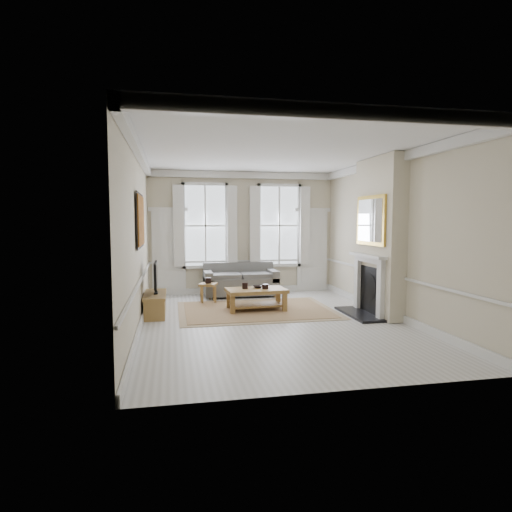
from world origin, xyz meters
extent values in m
plane|color=#B7B5AD|center=(0.00, 0.00, 0.00)|extent=(7.20, 7.20, 0.00)
plane|color=white|center=(0.00, 0.00, 3.40)|extent=(7.20, 7.20, 0.00)
plane|color=beige|center=(0.00, 3.60, 1.70)|extent=(5.20, 0.00, 5.20)
plane|color=beige|center=(-2.60, 0.00, 1.70)|extent=(0.00, 7.20, 7.20)
plane|color=beige|center=(2.60, 0.00, 1.70)|extent=(0.00, 7.20, 7.20)
cube|color=silver|center=(-2.05, 3.56, 1.15)|extent=(0.90, 0.08, 2.30)
cube|color=silver|center=(2.05, 3.56, 1.15)|extent=(0.90, 0.08, 2.30)
cube|color=#AB651D|center=(-2.56, 0.30, 2.05)|extent=(0.05, 1.66, 1.06)
cube|color=beige|center=(2.43, 0.20, 1.70)|extent=(0.35, 1.70, 3.38)
cube|color=black|center=(2.00, 0.20, 0.03)|extent=(0.55, 1.50, 0.05)
cube|color=silver|center=(2.20, -0.35, 0.57)|extent=(0.10, 0.18, 1.15)
cube|color=silver|center=(2.20, 0.75, 0.57)|extent=(0.10, 0.18, 1.15)
cube|color=silver|center=(2.15, 0.20, 1.30)|extent=(0.20, 1.45, 0.06)
cube|color=black|center=(2.25, 0.20, 0.55)|extent=(0.02, 0.92, 1.00)
cube|color=gold|center=(2.21, 0.20, 2.05)|extent=(0.06, 1.26, 1.06)
cube|color=#5E5E5B|center=(-0.15, 3.05, 0.28)|extent=(1.96, 0.96, 0.45)
cube|color=#5E5E5B|center=(-0.15, 3.43, 0.67)|extent=(1.96, 0.20, 0.44)
cube|color=#5E5E5B|center=(-1.03, 3.05, 0.55)|extent=(0.20, 0.96, 0.30)
cube|color=#5E5E5B|center=(0.73, 3.05, 0.55)|extent=(0.20, 0.96, 0.30)
cylinder|color=brown|center=(-1.01, 2.69, 0.04)|extent=(0.06, 0.06, 0.08)
cylinder|color=brown|center=(0.71, 3.41, 0.04)|extent=(0.06, 0.06, 0.08)
cube|color=brown|center=(-1.09, 2.26, 0.46)|extent=(0.51, 0.51, 0.06)
cube|color=brown|center=(-1.24, 2.11, 0.21)|extent=(0.05, 0.05, 0.43)
cube|color=brown|center=(-0.94, 2.11, 0.21)|extent=(0.05, 0.05, 0.43)
cube|color=brown|center=(-1.24, 2.41, 0.21)|extent=(0.05, 0.05, 0.43)
cube|color=brown|center=(-0.94, 2.41, 0.21)|extent=(0.05, 0.05, 0.43)
cube|color=#8C6A48|center=(-0.10, 1.11, 0.01)|extent=(3.50, 2.60, 0.02)
cube|color=brown|center=(-0.10, 1.11, 0.46)|extent=(1.38, 0.86, 0.08)
cube|color=brown|center=(-0.67, 0.82, 0.21)|extent=(0.10, 0.10, 0.42)
cube|color=brown|center=(0.47, 0.82, 0.21)|extent=(0.10, 0.10, 0.42)
cube|color=brown|center=(-0.67, 1.40, 0.21)|extent=(0.10, 0.10, 0.42)
cube|color=brown|center=(0.47, 1.40, 0.21)|extent=(0.10, 0.10, 0.42)
cylinder|color=black|center=(-0.35, 1.16, 0.57)|extent=(0.14, 0.14, 0.14)
cylinder|color=black|center=(0.10, 1.06, 0.55)|extent=(0.15, 0.15, 0.10)
imported|color=black|center=(-0.05, 1.21, 0.53)|extent=(0.25, 0.25, 0.05)
cube|color=brown|center=(-2.34, 1.11, 0.24)|extent=(0.42, 1.32, 0.47)
cube|color=black|center=(-2.32, 1.11, 0.49)|extent=(0.08, 0.30, 0.03)
cube|color=black|center=(-2.32, 1.11, 0.88)|extent=(0.05, 0.90, 0.55)
cube|color=black|center=(-2.29, 1.11, 0.88)|extent=(0.01, 0.83, 0.50)
camera|label=1|loc=(-1.97, -8.31, 2.07)|focal=30.00mm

